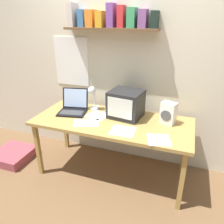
# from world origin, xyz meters

# --- Properties ---
(ground_plane) EXTENTS (12.00, 12.00, 0.00)m
(ground_plane) POSITION_xyz_m (0.00, 0.00, 0.00)
(ground_plane) COLOR brown
(back_wall) EXTENTS (5.60, 0.24, 2.60)m
(back_wall) POSITION_xyz_m (-0.01, 0.46, 1.31)
(back_wall) COLOR beige
(back_wall) RESTS_ON ground_plane
(corner_desk) EXTENTS (1.74, 0.74, 0.71)m
(corner_desk) POSITION_xyz_m (0.00, 0.00, 0.65)
(corner_desk) COLOR #AB8746
(corner_desk) RESTS_ON ground_plane
(crt_monitor) EXTENTS (0.39, 0.37, 0.31)m
(crt_monitor) POSITION_xyz_m (0.11, 0.15, 0.86)
(crt_monitor) COLOR #232326
(crt_monitor) RESTS_ON corner_desk
(laptop) EXTENTS (0.37, 0.36, 0.26)m
(laptop) POSITION_xyz_m (-0.52, 0.08, 0.77)
(laptop) COLOR black
(laptop) RESTS_ON corner_desk
(desk_lamp) EXTENTS (0.13, 0.17, 0.30)m
(desk_lamp) POSITION_xyz_m (-0.32, 0.21, 0.89)
(desk_lamp) COLOR silver
(desk_lamp) RESTS_ON corner_desk
(juice_glass) EXTENTS (0.07, 0.07, 0.12)m
(juice_glass) POSITION_xyz_m (-0.72, 0.29, 0.76)
(juice_glass) COLOR white
(juice_glass) RESTS_ON corner_desk
(space_heater) EXTENTS (0.18, 0.15, 0.24)m
(space_heater) POSITION_xyz_m (0.59, 0.13, 0.82)
(space_heater) COLOR white
(space_heater) RESTS_ON corner_desk
(open_notebook) EXTENTS (0.32, 0.27, 0.00)m
(open_notebook) POSITION_xyz_m (-0.24, -0.16, 0.71)
(open_notebook) COLOR white
(open_notebook) RESTS_ON corner_desk
(loose_paper_near_laptop) EXTENTS (0.28, 0.26, 0.00)m
(loose_paper_near_laptop) POSITION_xyz_m (-0.20, 0.06, 0.71)
(loose_paper_near_laptop) COLOR white
(loose_paper_near_laptop) RESTS_ON corner_desk
(loose_paper_near_monitor) EXTENTS (0.26, 0.23, 0.00)m
(loose_paper_near_monitor) POSITION_xyz_m (0.19, -0.20, 0.71)
(loose_paper_near_monitor) COLOR white
(loose_paper_near_monitor) RESTS_ON corner_desk
(printed_handout) EXTENTS (0.26, 0.27, 0.00)m
(printed_handout) POSITION_xyz_m (0.55, -0.25, 0.71)
(printed_handout) COLOR white
(printed_handout) RESTS_ON corner_desk
(floor_cushion) EXTENTS (0.47, 0.47, 0.12)m
(floor_cushion) POSITION_xyz_m (-1.34, -0.19, 0.06)
(floor_cushion) COLOR #98424E
(floor_cushion) RESTS_ON ground_plane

